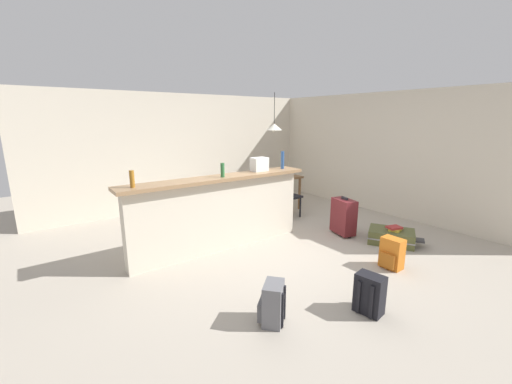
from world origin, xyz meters
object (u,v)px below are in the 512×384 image
object	(u,v)px
bottle_green	(223,170)
dining_table	(273,180)
grocery_bag	(259,164)
backpack_orange	(392,254)
pendant_lamp	(274,127)
suitcase_flat_olive	(391,237)
dining_chair_near_partition	(287,191)
suitcase_upright_maroon	(343,216)
bottle_amber	(132,179)
backpack_grey	(272,304)
book_stack	(395,228)
bottle_blue	(282,160)
backpack_black	(370,294)

from	to	relation	value
bottle_green	dining_table	world-z (taller)	bottle_green
grocery_bag	backpack_orange	size ratio (longest dim) A/B	0.62
pendant_lamp	suitcase_flat_olive	size ratio (longest dim) A/B	0.93
bottle_green	grocery_bag	bearing A→B (deg)	9.11
dining_chair_near_partition	suitcase_upright_maroon	size ratio (longest dim) A/B	1.39
pendant_lamp	bottle_amber	bearing A→B (deg)	-158.31
grocery_bag	backpack_grey	bearing A→B (deg)	-123.44
bottle_amber	book_stack	distance (m)	4.01
bottle_blue	dining_chair_near_partition	bearing A→B (deg)	43.36
grocery_bag	backpack_grey	xyz separation A→B (m)	(-1.28, -1.94, -1.05)
pendant_lamp	backpack_black	distance (m)	4.33
bottle_amber	pendant_lamp	size ratio (longest dim) A/B	0.26
backpack_grey	pendant_lamp	bearing A→B (deg)	50.76
bottle_green	grocery_bag	size ratio (longest dim) A/B	0.80
bottle_amber	backpack_black	world-z (taller)	bottle_amber
bottle_green	suitcase_flat_olive	world-z (taller)	bottle_green
bottle_amber	suitcase_upright_maroon	bearing A→B (deg)	-11.83
dining_chair_near_partition	backpack_grey	distance (m)	3.57
book_stack	backpack_black	bearing A→B (deg)	-155.40
suitcase_flat_olive	book_stack	xyz separation A→B (m)	(0.02, -0.03, 0.14)
suitcase_upright_maroon	book_stack	xyz separation A→B (m)	(0.35, -0.75, -0.08)
bottle_blue	book_stack	xyz separation A→B (m)	(1.12, -1.48, -1.03)
backpack_orange	book_stack	distance (m)	0.95
dining_table	suitcase_upright_maroon	bearing A→B (deg)	-90.51
backpack_grey	suitcase_upright_maroon	bearing A→B (deg)	25.04
bottle_amber	pendant_lamp	xyz separation A→B (m)	(3.35, 1.33, 0.55)
backpack_black	backpack_grey	size ratio (longest dim) A/B	1.00
backpack_black	bottle_blue	bearing A→B (deg)	70.77
bottle_amber	bottle_green	world-z (taller)	bottle_amber
suitcase_upright_maroon	dining_table	bearing A→B (deg)	89.49
backpack_orange	suitcase_upright_maroon	xyz separation A→B (m)	(0.49, 1.21, 0.13)
dining_chair_near_partition	suitcase_flat_olive	world-z (taller)	dining_chair_near_partition
grocery_bag	bottle_blue	bearing A→B (deg)	-3.34
grocery_bag	book_stack	distance (m)	2.41
backpack_orange	backpack_grey	bearing A→B (deg)	179.26
dining_table	backpack_grey	size ratio (longest dim) A/B	2.62
pendant_lamp	bottle_green	bearing A→B (deg)	-146.58
bottle_blue	dining_table	world-z (taller)	bottle_blue
bottle_amber	dining_table	distance (m)	3.57
suitcase_flat_olive	dining_chair_near_partition	bearing A→B (deg)	100.49
backpack_black	grocery_bag	bearing A→B (deg)	81.49
dining_table	dining_chair_near_partition	xyz separation A→B (m)	(-0.09, -0.56, -0.13)
grocery_bag	suitcase_upright_maroon	bearing A→B (deg)	-31.40
bottle_green	dining_table	distance (m)	2.49
bottle_amber	dining_chair_near_partition	xyz separation A→B (m)	(3.19, 0.72, -0.73)
bottle_amber	grocery_bag	size ratio (longest dim) A/B	0.83
grocery_bag	suitcase_flat_olive	world-z (taller)	grocery_bag
bottle_green	pendant_lamp	xyz separation A→B (m)	(2.09, 1.38, 0.55)
grocery_bag	dining_chair_near_partition	world-z (taller)	grocery_bag
suitcase_flat_olive	backpack_grey	xyz separation A→B (m)	(-2.85, -0.46, 0.09)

